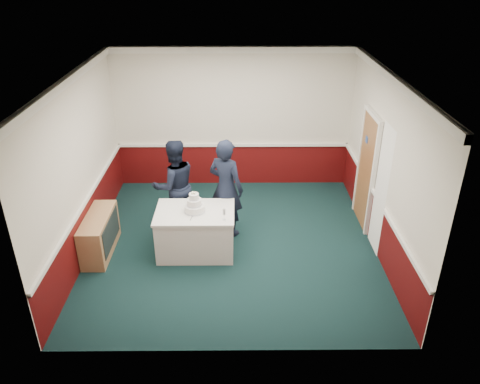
{
  "coord_description": "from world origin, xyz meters",
  "views": [
    {
      "loc": [
        0.07,
        -7.0,
        4.66
      ],
      "look_at": [
        0.13,
        -0.1,
        1.1
      ],
      "focal_mm": 35.0,
      "sensor_mm": 36.0,
      "label": 1
    }
  ],
  "objects_px": {
    "wedding_cake": "(194,206)",
    "person_man": "(175,185)",
    "cake_table": "(196,231)",
    "champagne_flute": "(224,212)",
    "sideboard": "(100,234)",
    "person_woman": "(226,188)",
    "cake_knife": "(192,217)"
  },
  "relations": [
    {
      "from": "wedding_cake",
      "to": "cake_table",
      "type": "bearing_deg",
      "value": -90.0
    },
    {
      "from": "sideboard",
      "to": "cake_table",
      "type": "xyz_separation_m",
      "value": [
        1.64,
        0.01,
        0.05
      ]
    },
    {
      "from": "cake_knife",
      "to": "wedding_cake",
      "type": "bearing_deg",
      "value": 91.85
    },
    {
      "from": "cake_knife",
      "to": "person_man",
      "type": "distance_m",
      "value": 1.09
    },
    {
      "from": "person_man",
      "to": "person_woman",
      "type": "relative_size",
      "value": 0.95
    },
    {
      "from": "wedding_cake",
      "to": "cake_knife",
      "type": "xyz_separation_m",
      "value": [
        -0.03,
        -0.2,
        -0.11
      ]
    },
    {
      "from": "cake_table",
      "to": "champagne_flute",
      "type": "bearing_deg",
      "value": -29.25
    },
    {
      "from": "cake_table",
      "to": "cake_knife",
      "type": "xyz_separation_m",
      "value": [
        -0.03,
        -0.2,
        0.39
      ]
    },
    {
      "from": "cake_knife",
      "to": "person_man",
      "type": "bearing_deg",
      "value": 121.58
    },
    {
      "from": "wedding_cake",
      "to": "champagne_flute",
      "type": "bearing_deg",
      "value": -29.25
    },
    {
      "from": "sideboard",
      "to": "person_woman",
      "type": "relative_size",
      "value": 0.65
    },
    {
      "from": "cake_table",
      "to": "sideboard",
      "type": "bearing_deg",
      "value": -179.52
    },
    {
      "from": "champagne_flute",
      "to": "person_woman",
      "type": "relative_size",
      "value": 0.11
    },
    {
      "from": "cake_knife",
      "to": "person_woman",
      "type": "height_order",
      "value": "person_woman"
    },
    {
      "from": "sideboard",
      "to": "champagne_flute",
      "type": "height_order",
      "value": "champagne_flute"
    },
    {
      "from": "cake_table",
      "to": "wedding_cake",
      "type": "xyz_separation_m",
      "value": [
        -0.0,
        0.0,
        0.5
      ]
    },
    {
      "from": "cake_knife",
      "to": "person_man",
      "type": "height_order",
      "value": "person_man"
    },
    {
      "from": "cake_table",
      "to": "champagne_flute",
      "type": "distance_m",
      "value": 0.78
    },
    {
      "from": "champagne_flute",
      "to": "person_man",
      "type": "distance_m",
      "value": 1.43
    },
    {
      "from": "wedding_cake",
      "to": "champagne_flute",
      "type": "distance_m",
      "value": 0.57
    },
    {
      "from": "person_woman",
      "to": "wedding_cake",
      "type": "bearing_deg",
      "value": 79.97
    },
    {
      "from": "person_man",
      "to": "cake_knife",
      "type": "bearing_deg",
      "value": 86.67
    },
    {
      "from": "champagne_flute",
      "to": "person_man",
      "type": "relative_size",
      "value": 0.12
    },
    {
      "from": "sideboard",
      "to": "champagne_flute",
      "type": "relative_size",
      "value": 5.85
    },
    {
      "from": "wedding_cake",
      "to": "person_man",
      "type": "bearing_deg",
      "value": 117.47
    },
    {
      "from": "sideboard",
      "to": "cake_knife",
      "type": "bearing_deg",
      "value": -6.58
    },
    {
      "from": "wedding_cake",
      "to": "person_man",
      "type": "xyz_separation_m",
      "value": [
        -0.42,
        0.82,
        -0.03
      ]
    },
    {
      "from": "champagne_flute",
      "to": "cake_knife",
      "type": "bearing_deg",
      "value": 171.42
    },
    {
      "from": "person_woman",
      "to": "person_man",
      "type": "bearing_deg",
      "value": 17.87
    },
    {
      "from": "cake_table",
      "to": "champagne_flute",
      "type": "xyz_separation_m",
      "value": [
        0.5,
        -0.28,
        0.53
      ]
    },
    {
      "from": "person_woman",
      "to": "cake_table",
      "type": "bearing_deg",
      "value": 79.97
    },
    {
      "from": "cake_knife",
      "to": "person_woman",
      "type": "relative_size",
      "value": 0.12
    }
  ]
}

